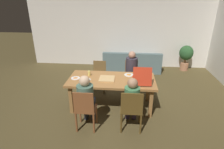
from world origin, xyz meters
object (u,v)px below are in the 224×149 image
object	(u,v)px
pizza_box_1	(107,79)
plate_1	(75,78)
pizza_box_0	(141,79)
person_1	(132,98)
chair_3	(99,75)
couch	(132,64)
dining_table	(112,82)
chair_0	(131,76)
potted_plant	(186,55)
person_2	(86,97)
plate_2	(129,75)
drinking_glass_0	(147,72)
plate_0	(86,80)
drinking_glass_1	(89,73)
person_0	(131,69)
chair_2	(85,109)
chair_1	(131,109)

from	to	relation	value
pizza_box_1	plate_1	world-z (taller)	plate_1
pizza_box_0	plate_1	size ratio (longest dim) A/B	2.64
person_1	chair_3	world-z (taller)	person_1
couch	dining_table	bearing A→B (deg)	-101.61
pizza_box_0	chair_0	bearing A→B (deg)	103.07
dining_table	plate_1	world-z (taller)	plate_1
potted_plant	person_2	bearing A→B (deg)	-129.48
person_1	plate_2	xyz separation A→B (m)	(-0.07, 1.03, 0.09)
chair_0	person_1	distance (m)	1.68
drinking_glass_0	dining_table	bearing A→B (deg)	-155.18
plate_0	drinking_glass_1	world-z (taller)	drinking_glass_1
drinking_glass_0	drinking_glass_1	size ratio (longest dim) A/B	0.80
chair_3	pizza_box_0	world-z (taller)	pizza_box_0
pizza_box_1	person_1	bearing A→B (deg)	-50.39
person_0	plate_2	xyz separation A→B (m)	(-0.07, -0.51, 0.05)
chair_0	pizza_box_0	distance (m)	1.06
plate_0	couch	bearing A→B (deg)	67.26
dining_table	drinking_glass_0	xyz separation A→B (m)	(0.90, 0.42, 0.13)
chair_2	pizza_box_1	bearing A→B (deg)	70.19
pizza_box_0	pizza_box_1	bearing A→B (deg)	177.05
plate_1	drinking_glass_0	xyz separation A→B (m)	(1.80, 0.47, 0.04)
chair_0	pizza_box_1	size ratio (longest dim) A/B	2.52
person_2	potted_plant	xyz separation A→B (m)	(3.02, 3.66, -0.12)
pizza_box_1	pizza_box_0	bearing A→B (deg)	-2.95
chair_1	person_2	size ratio (longest dim) A/B	0.77
pizza_box_0	chair_2	bearing A→B (deg)	-142.27
drinking_glass_0	person_1	bearing A→B (deg)	-109.30
drinking_glass_1	drinking_glass_0	bearing A→B (deg)	9.96
pizza_box_1	drinking_glass_0	xyz separation A→B (m)	(1.01, 0.44, 0.04)
chair_0	chair_1	distance (m)	1.83
chair_1	plate_2	bearing A→B (deg)	93.35
person_2	pizza_box_0	world-z (taller)	person_2
pizza_box_0	plate_0	distance (m)	1.32
person_0	pizza_box_1	bearing A→B (deg)	-126.58
couch	plate_0	bearing A→B (deg)	-112.74
chair_1	potted_plant	world-z (taller)	potted_plant
chair_3	plate_2	world-z (taller)	chair_3
person_2	drinking_glass_1	xyz separation A→B (m)	(-0.14, 1.00, 0.11)
drinking_glass_1	potted_plant	distance (m)	4.13
plate_1	potted_plant	distance (m)	4.50
pizza_box_1	plate_1	distance (m)	0.78
drinking_glass_0	drinking_glass_1	world-z (taller)	drinking_glass_1
person_0	plate_0	xyz separation A→B (m)	(-1.10, -0.91, 0.05)
person_0	chair_1	bearing A→B (deg)	-90.00
dining_table	plate_0	xyz separation A→B (m)	(-0.60, -0.12, 0.09)
person_0	plate_1	xyz separation A→B (m)	(-1.39, -0.84, 0.05)
chair_1	drinking_glass_0	distance (m)	1.42
potted_plant	chair_3	bearing A→B (deg)	-147.52
chair_1	plate_2	world-z (taller)	chair_1
pizza_box_1	chair_0	bearing A→B (deg)	57.17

